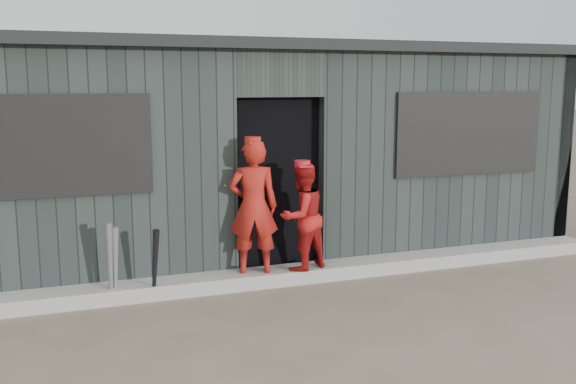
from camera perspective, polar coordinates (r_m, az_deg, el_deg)
name	(u,v)px	position (r m, az deg, el deg)	size (l,w,h in m)	color
ground	(361,344)	(5.53, 6.54, -13.25)	(80.00, 80.00, 0.00)	brown
curb	(287,275)	(7.08, -0.06, -7.37)	(8.00, 0.36, 0.15)	gray
bat_left	(115,265)	(6.53, -15.10, -6.28)	(0.07, 0.07, 0.79)	gray
bat_mid	(110,263)	(6.50, -15.53, -6.13)	(0.07, 0.07, 0.84)	gray
bat_right	(155,265)	(6.49, -11.75, -6.40)	(0.07, 0.07, 0.75)	black
player_red_left	(253,207)	(6.77, -3.10, -1.31)	(0.52, 0.34, 1.43)	maroon
player_red_right	(302,216)	(6.91, 1.26, -2.18)	(0.57, 0.44, 1.16)	#A21614
player_grey_back	(314,213)	(7.77, 2.34, -1.91)	(0.58, 0.38, 1.19)	#AAAAAA
dugout	(244,150)	(8.42, -3.96, 3.75)	(8.30, 3.30, 2.62)	black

